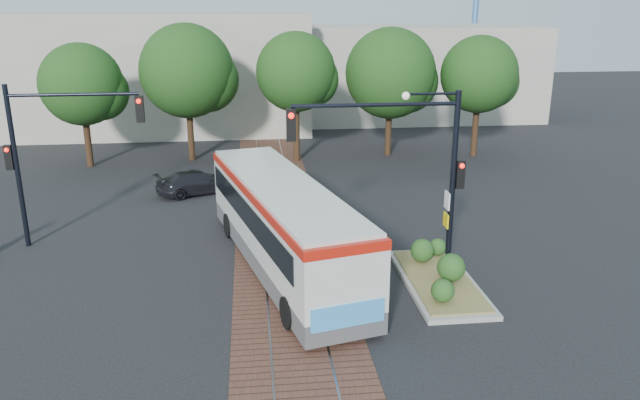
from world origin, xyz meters
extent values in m
plane|color=black|center=(0.00, 0.00, 0.00)|extent=(120.00, 120.00, 0.00)
cube|color=brown|center=(0.00, 4.00, 0.01)|extent=(3.60, 40.00, 0.01)
cube|color=slate|center=(-0.75, 4.00, 0.01)|extent=(0.06, 40.00, 0.01)
cube|color=slate|center=(0.75, 4.00, 0.01)|extent=(0.06, 40.00, 0.01)
cylinder|color=#382314|center=(-10.00, 16.00, 1.43)|extent=(0.36, 0.36, 2.86)
sphere|color=#153F14|center=(-10.00, 16.00, 4.51)|extent=(4.40, 4.40, 4.40)
cylinder|color=#382314|center=(-4.50, 16.80, 1.56)|extent=(0.36, 0.36, 3.12)
sphere|color=#153F14|center=(-4.50, 16.80, 5.07)|extent=(5.20, 5.20, 5.20)
cylinder|color=#382314|center=(1.50, 16.00, 1.69)|extent=(0.36, 0.36, 3.39)
sphere|color=#153F14|center=(1.50, 16.00, 5.04)|extent=(4.40, 4.40, 4.40)
cylinder|color=#382314|center=(7.00, 16.80, 1.43)|extent=(0.36, 0.36, 2.86)
sphere|color=#153F14|center=(7.00, 16.80, 4.81)|extent=(5.20, 5.20, 5.20)
cylinder|color=#382314|center=(12.00, 16.00, 1.56)|extent=(0.36, 0.36, 3.12)
sphere|color=#153F14|center=(12.00, 16.00, 4.77)|extent=(4.40, 4.40, 4.40)
cube|color=#ADA899|center=(-8.00, 28.00, 4.00)|extent=(22.00, 12.00, 8.00)
cube|color=#ADA899|center=(12.00, 30.00, 3.50)|extent=(18.00, 10.00, 7.00)
cube|color=#4A4A4D|center=(-0.10, 0.90, 0.51)|extent=(4.98, 11.45, 0.65)
cube|color=silver|center=(-0.10, 0.90, 1.73)|extent=(5.00, 11.46, 1.78)
cube|color=black|center=(-0.17, 1.17, 2.01)|extent=(4.78, 10.38, 0.84)
cube|color=#AF190D|center=(-0.10, 0.90, 2.76)|extent=(5.03, 11.47, 0.28)
cube|color=silver|center=(-0.10, 0.90, 2.95)|extent=(4.83, 11.08, 0.13)
cube|color=black|center=(1.22, -4.41, 2.10)|extent=(1.48, 0.47, 0.84)
cube|color=#3794DD|center=(1.26, -4.56, 0.98)|extent=(2.01, 0.55, 0.65)
cube|color=orange|center=(1.30, 0.29, 1.17)|extent=(1.07, 4.10, 1.03)
cylinder|color=black|center=(-0.17, -3.26, 0.47)|extent=(0.54, 0.99, 0.94)
cylinder|color=black|center=(1.91, -2.74, 0.47)|extent=(0.54, 0.99, 0.94)
cylinder|color=black|center=(-2.00, 4.09, 0.47)|extent=(0.54, 0.99, 0.94)
cylinder|color=black|center=(0.08, 4.61, 0.47)|extent=(0.54, 0.99, 0.94)
cube|color=gray|center=(4.80, -1.00, 0.07)|extent=(2.20, 5.20, 0.15)
cube|color=olive|center=(4.80, -1.00, 0.19)|extent=(1.90, 4.80, 0.08)
sphere|color=#1E4719|center=(4.40, -2.60, 0.58)|extent=(0.70, 0.70, 0.70)
sphere|color=#1E4719|center=(5.10, -1.20, 0.68)|extent=(0.90, 0.90, 0.90)
sphere|color=#1E4719|center=(4.60, 0.40, 0.63)|extent=(0.80, 0.80, 0.80)
sphere|color=#1E4719|center=(5.30, 0.90, 0.53)|extent=(0.60, 0.60, 0.60)
cylinder|color=black|center=(5.10, -0.80, 3.21)|extent=(0.18, 0.18, 6.00)
cylinder|color=black|center=(2.60, -0.80, 5.81)|extent=(5.00, 0.12, 0.12)
cube|color=black|center=(0.10, -0.80, 5.26)|extent=(0.28, 0.22, 0.95)
sphere|color=#FF190C|center=(0.10, -0.94, 5.56)|extent=(0.18, 0.18, 0.18)
cube|color=black|center=(5.32, -0.80, 3.61)|extent=(0.26, 0.20, 0.90)
sphere|color=#FF190C|center=(5.32, -0.93, 3.92)|extent=(0.16, 0.16, 0.16)
cube|color=white|center=(4.92, -0.92, 2.81)|extent=(0.04, 0.45, 0.55)
cube|color=yellow|center=(4.92, -0.92, 2.17)|extent=(0.04, 0.45, 0.45)
cylinder|color=black|center=(4.30, -0.80, 6.12)|extent=(1.60, 0.08, 0.08)
sphere|color=silver|center=(3.50, -0.80, 6.06)|extent=(0.24, 0.24, 0.24)
cylinder|color=black|center=(-9.50, 4.00, 3.00)|extent=(0.18, 0.18, 6.00)
cylinder|color=black|center=(-7.25, 4.00, 5.60)|extent=(4.50, 0.12, 0.12)
cube|color=black|center=(-5.00, 4.00, 5.05)|extent=(0.28, 0.22, 0.95)
sphere|color=#FF190C|center=(-5.00, 3.86, 5.35)|extent=(0.18, 0.18, 0.18)
cube|color=black|center=(-9.72, 4.00, 3.40)|extent=(0.26, 0.20, 0.90)
sphere|color=#FF190C|center=(-9.72, 3.87, 3.70)|extent=(0.16, 0.16, 0.16)
imported|color=black|center=(-3.69, 10.08, 0.56)|extent=(4.15, 3.03, 1.12)
camera|label=1|loc=(-1.08, -18.81, 8.69)|focal=35.00mm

